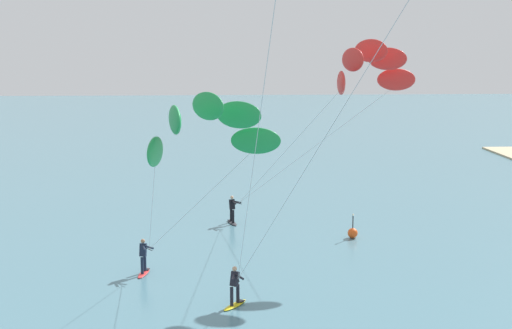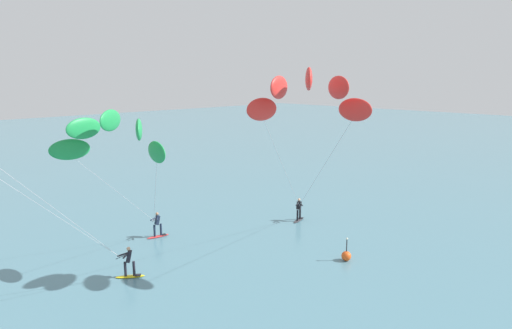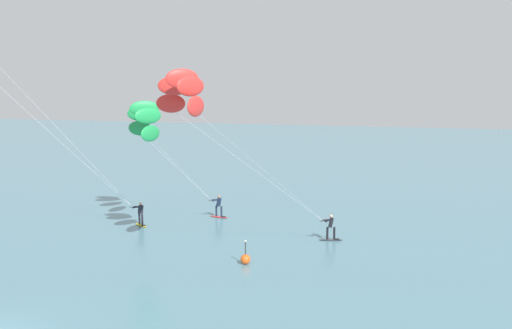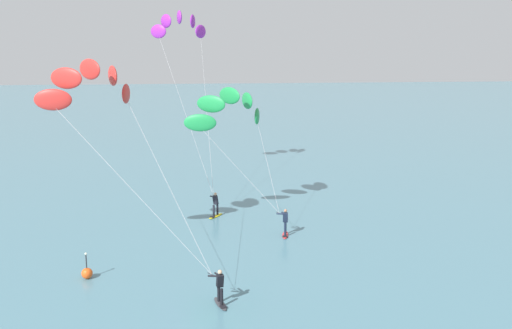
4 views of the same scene
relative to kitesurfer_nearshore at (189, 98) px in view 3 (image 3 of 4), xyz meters
name	(u,v)px [view 3 (image 3 of 4)]	position (x,y,z in m)	size (l,w,h in m)	color
kitesurfer_nearshore	(189,98)	(0.00, 0.00, 0.00)	(10.53, 9.47, 10.79)	#333338
kitesurfer_far_out	(147,123)	(-6.35, 7.58, -2.03)	(7.57, 6.42, 8.73)	red
marker_buoy	(245,259)	(3.41, -0.32, -8.87)	(0.56, 0.56, 1.38)	#EA5119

